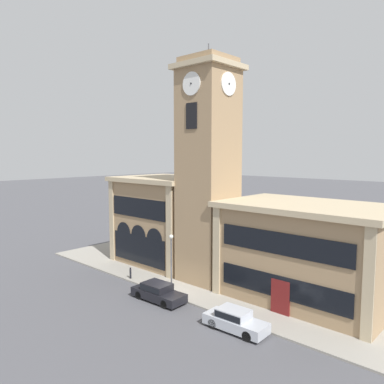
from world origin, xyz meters
The scene contains 9 objects.
ground_plane centered at (0.00, 0.00, 0.00)m, with size 300.00×300.00×0.00m, color #4C4C51.
sidewalk_kerb centered at (0.00, 6.55, 0.07)m, with size 38.40×13.11×0.15m.
clock_tower centered at (0.00, 5.21, 10.19)m, with size 5.07×5.07×21.49m.
town_hall_left_wing centered at (-7.36, 7.03, 4.70)m, with size 10.46×8.77×9.35m.
town_hall_right_wing centered at (8.84, 7.04, 3.98)m, with size 13.41×8.77×7.91m.
parked_car_near centered at (0.11, -1.15, 0.74)m, with size 4.78×2.03×1.42m.
parked_car_mid centered at (7.77, -1.14, 0.76)m, with size 4.47×1.88×1.45m.
street_lamp centered at (0.16, 0.34, 3.53)m, with size 0.36×0.36×5.05m.
bollard centered at (-5.46, 0.44, 0.67)m, with size 0.18×0.18×1.06m.
Camera 1 is at (21.95, -20.81, 11.83)m, focal length 35.00 mm.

